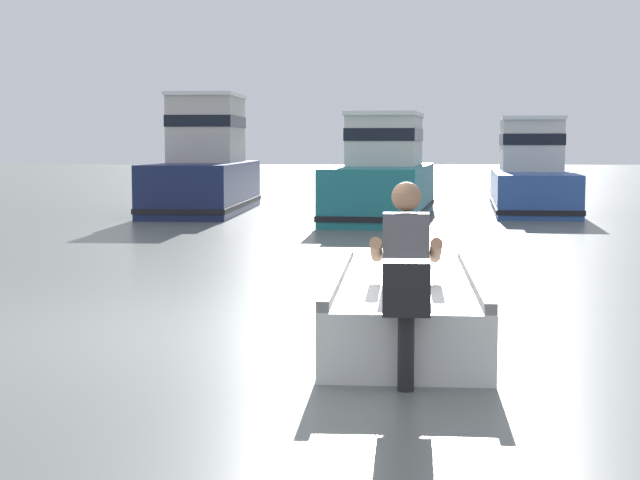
{
  "coord_description": "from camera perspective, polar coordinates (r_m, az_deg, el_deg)",
  "views": [
    {
      "loc": [
        1.04,
        -7.81,
        1.48
      ],
      "look_at": [
        0.71,
        1.78,
        0.55
      ],
      "focal_mm": 56.8,
      "sensor_mm": 36.0,
      "label": 1
    }
  ],
  "objects": [
    {
      "name": "moored_boat_teal",
      "position": [
        19.9,
        3.57,
        3.5
      ],
      "size": [
        2.46,
        5.79,
        2.07
      ],
      "color": "#1E727A",
      "rests_on": "ground"
    },
    {
      "name": "rowboat_with_person",
      "position": [
        7.76,
        4.83,
        -3.59
      ],
      "size": [
        1.25,
        3.72,
        1.19
      ],
      "color": "white",
      "rests_on": "ground"
    },
    {
      "name": "moored_boat_blue",
      "position": [
        22.48,
        11.8,
        3.55
      ],
      "size": [
        2.26,
        5.9,
        2.03
      ],
      "color": "#2D519E",
      "rests_on": "ground"
    },
    {
      "name": "ground_plane",
      "position": [
        8.01,
        -5.57,
        -5.12
      ],
      "size": [
        120.0,
        120.0,
        0.0
      ],
      "primitive_type": "plane",
      "color": "slate"
    },
    {
      "name": "moored_boat_navy",
      "position": [
        21.7,
        -6.52,
        4.03
      ],
      "size": [
        1.96,
        5.31,
        2.52
      ],
      "color": "#19234C",
      "rests_on": "ground"
    }
  ]
}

